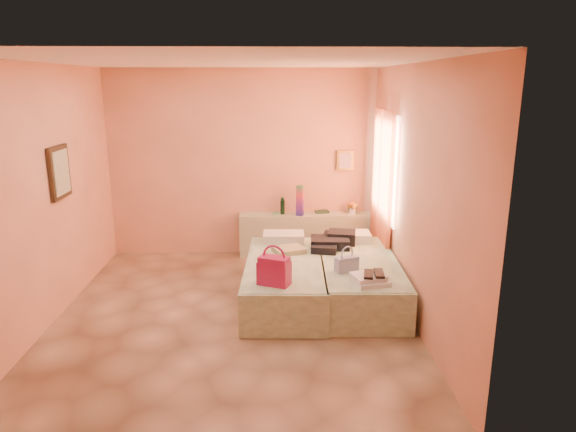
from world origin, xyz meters
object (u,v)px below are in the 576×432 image
at_px(magenta_handbag, 274,270).
at_px(headboard_ledge, 307,234).
at_px(bed_right, 358,280).
at_px(towel_stack, 370,279).
at_px(bed_left, 285,281).
at_px(water_bottle, 283,206).
at_px(green_book, 322,212).
at_px(flower_vase, 352,207).
at_px(blue_handbag, 347,264).

bearing_deg(magenta_handbag, headboard_ledge, 101.64).
bearing_deg(bed_right, towel_stack, -88.15).
bearing_deg(towel_stack, bed_left, 140.54).
xyz_separation_m(water_bottle, green_book, (0.61, 0.06, -0.11)).
relative_size(flower_vase, blue_handbag, 0.86).
xyz_separation_m(bed_left, magenta_handbag, (-0.13, -0.72, 0.41)).
height_order(bed_right, water_bottle, water_bottle).
distance_m(water_bottle, towel_stack, 2.62).
height_order(bed_right, blue_handbag, blue_handbag).
bearing_deg(magenta_handbag, flower_vase, 86.89).
bearing_deg(headboard_ledge, green_book, 16.27).
bearing_deg(headboard_ledge, towel_stack, -77.89).
relative_size(headboard_ledge, blue_handbag, 7.72).
xyz_separation_m(bed_left, flower_vase, (1.06, 1.67, 0.51)).
bearing_deg(flower_vase, bed_left, -122.51).
height_order(magenta_handbag, towel_stack, magenta_handbag).
xyz_separation_m(bed_right, blue_handbag, (-0.20, -0.35, 0.34)).
bearing_deg(bed_left, magenta_handbag, -98.50).
bearing_deg(headboard_ledge, bed_right, -72.84).
relative_size(blue_handbag, towel_stack, 0.76).
distance_m(headboard_ledge, bed_right, 1.78).
xyz_separation_m(flower_vase, blue_handbag, (-0.37, -2.02, -0.18)).
height_order(bed_left, water_bottle, water_bottle).
distance_m(green_book, towel_stack, 2.53).
bearing_deg(bed_right, magenta_handbag, -143.16).
distance_m(water_bottle, blue_handbag, 2.19).
xyz_separation_m(headboard_ledge, bed_right, (0.52, -1.70, -0.08)).
distance_m(bed_left, magenta_handbag, 0.84).
relative_size(bed_right, magenta_handbag, 5.98).
distance_m(water_bottle, flower_vase, 1.06).
distance_m(bed_left, towel_stack, 1.20).
height_order(flower_vase, blue_handbag, flower_vase).
relative_size(headboard_ledge, water_bottle, 8.36).
distance_m(green_book, blue_handbag, 2.13).
bearing_deg(flower_vase, magenta_handbag, -116.61).
xyz_separation_m(bed_left, towel_stack, (0.90, -0.74, 0.30)).
bearing_deg(bed_right, water_bottle, 119.66).
bearing_deg(green_book, flower_vase, -25.94).
bearing_deg(water_bottle, flower_vase, -2.29).
xyz_separation_m(bed_right, flower_vase, (0.16, 1.67, 0.51)).
relative_size(bed_left, blue_handbag, 7.54).
relative_size(bed_right, green_book, 10.30).
xyz_separation_m(bed_left, water_bottle, (0.00, 1.71, 0.52)).
relative_size(green_book, towel_stack, 0.56).
relative_size(headboard_ledge, green_book, 10.55).
height_order(water_bottle, flower_vase, water_bottle).
height_order(headboard_ledge, towel_stack, headboard_ledge).
height_order(bed_left, magenta_handbag, magenta_handbag).
xyz_separation_m(flower_vase, towel_stack, (-0.16, -2.41, -0.21)).
relative_size(headboard_ledge, towel_stack, 5.86).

